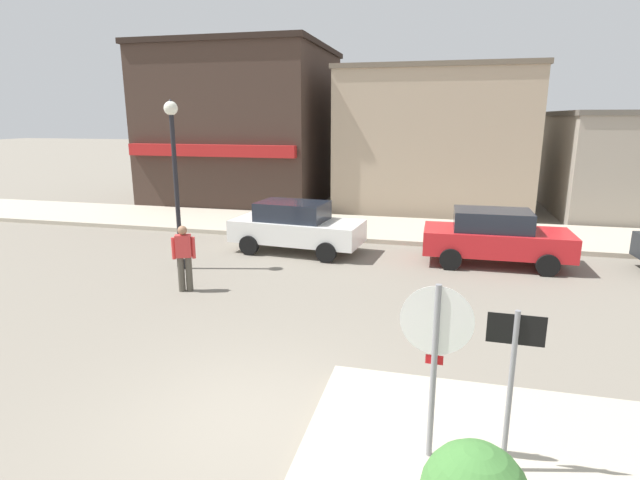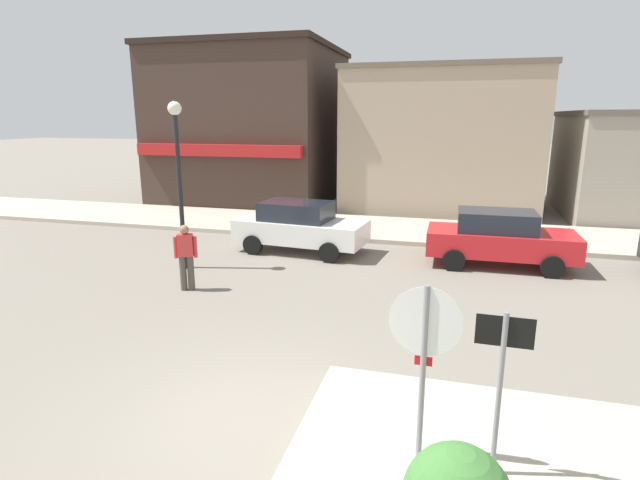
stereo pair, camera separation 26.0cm
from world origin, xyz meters
TOP-DOWN VIEW (x-y plane):
  - ground_plane at (0.00, 0.00)m, footprint 160.00×160.00m
  - kerb_far at (0.00, 12.34)m, footprint 80.00×4.00m
  - stop_sign at (2.35, -0.31)m, footprint 0.82×0.07m
  - one_way_sign at (3.18, -0.38)m, footprint 0.60×0.06m
  - lamp_post at (-4.57, 6.29)m, footprint 0.36×0.36m
  - parked_car_nearest at (-1.99, 8.79)m, footprint 4.15×2.18m
  - parked_car_second at (3.86, 8.80)m, footprint 4.01×1.90m
  - pedestrian_crossing_near at (-3.55, 4.65)m, footprint 0.54×0.34m
  - building_corner_shop at (-7.40, 18.20)m, footprint 8.28×8.22m
  - building_storefront_left_near at (1.82, 18.59)m, footprint 8.34×7.57m

SIDE VIEW (x-z plane):
  - ground_plane at x=0.00m, z-range 0.00..0.00m
  - kerb_far at x=0.00m, z-range 0.00..0.15m
  - parked_car_nearest at x=-1.99m, z-range 0.03..1.59m
  - parked_car_second at x=3.86m, z-range 0.03..1.59m
  - pedestrian_crossing_near at x=-3.55m, z-range 0.06..1.67m
  - one_way_sign at x=3.18m, z-range 0.28..2.38m
  - stop_sign at x=2.35m, z-range 0.37..2.67m
  - lamp_post at x=-4.57m, z-range 0.69..5.23m
  - building_storefront_left_near at x=1.82m, z-range 0.00..6.18m
  - building_corner_shop at x=-7.40m, z-range 0.00..7.38m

